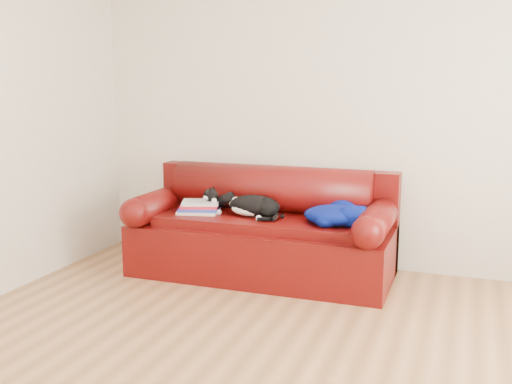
# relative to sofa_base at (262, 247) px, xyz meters

# --- Properties ---
(ground) EXTENTS (4.50, 4.50, 0.00)m
(ground) POSITION_rel_sofa_base_xyz_m (0.58, -1.49, -0.24)
(ground) COLOR brown
(ground) RESTS_ON ground
(room_shell) EXTENTS (4.52, 4.02, 2.61)m
(room_shell) POSITION_rel_sofa_base_xyz_m (0.70, -1.48, 1.43)
(room_shell) COLOR beige
(room_shell) RESTS_ON ground
(sofa_base) EXTENTS (2.10, 0.90, 0.50)m
(sofa_base) POSITION_rel_sofa_base_xyz_m (0.00, 0.00, 0.00)
(sofa_base) COLOR #390A02
(sofa_base) RESTS_ON ground
(sofa_back) EXTENTS (2.10, 1.01, 0.88)m
(sofa_back) POSITION_rel_sofa_base_xyz_m (-0.00, 0.24, 0.30)
(sofa_back) COLOR #390A02
(sofa_back) RESTS_ON ground
(book_stack) EXTENTS (0.37, 0.32, 0.10)m
(book_stack) POSITION_rel_sofa_base_xyz_m (-0.52, -0.07, 0.31)
(book_stack) COLOR beige
(book_stack) RESTS_ON sofa_base
(cat) EXTENTS (0.58, 0.35, 0.22)m
(cat) POSITION_rel_sofa_base_xyz_m (-0.06, -0.05, 0.35)
(cat) COLOR black
(cat) RESTS_ON sofa_base
(blanket) EXTENTS (0.57, 0.45, 0.17)m
(blanket) POSITION_rel_sofa_base_xyz_m (0.63, -0.07, 0.34)
(blanket) COLOR #020A48
(blanket) RESTS_ON sofa_base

